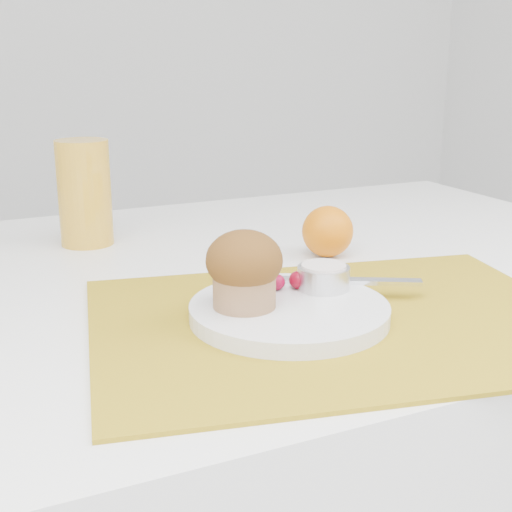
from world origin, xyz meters
name	(u,v)px	position (x,y,z in m)	size (l,w,h in m)	color
placemat	(338,320)	(0.01, -0.16, 0.75)	(0.50, 0.36, 0.00)	#A18216
plate	(289,311)	(-0.04, -0.14, 0.76)	(0.20, 0.20, 0.02)	silver
ramekin	(323,278)	(0.02, -0.12, 0.78)	(0.06, 0.06, 0.02)	silver
cream	(324,267)	(0.02, -0.12, 0.79)	(0.05, 0.05, 0.01)	silver
raspberry_near	(276,282)	(-0.03, -0.10, 0.78)	(0.02, 0.02, 0.02)	#61021B
raspberry_far	(299,280)	(-0.01, -0.11, 0.78)	(0.02, 0.02, 0.02)	#590210
butter_knife	(337,281)	(0.04, -0.11, 0.77)	(0.19, 0.01, 0.00)	silver
orange	(328,231)	(0.12, 0.05, 0.78)	(0.07, 0.07, 0.07)	orange
juice_glass	(85,193)	(-0.16, 0.25, 0.82)	(0.07, 0.07, 0.15)	gold
muffin	(244,269)	(-0.08, -0.13, 0.81)	(0.08, 0.08, 0.08)	#9E734C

